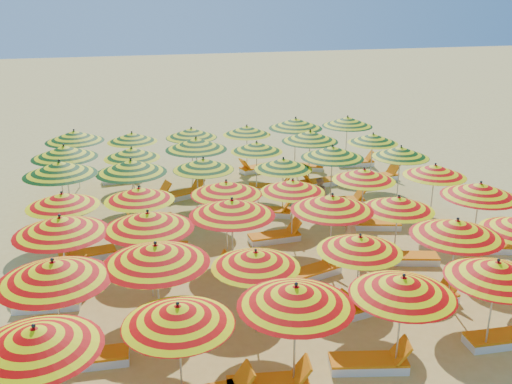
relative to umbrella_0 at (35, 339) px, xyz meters
The scene contains 69 objects.
ground 9.87m from the umbrella_0, 51.08° to the left, with size 120.00×120.00×0.00m, color #D7B85F.
umbrella_0 is the anchor object (origin of this frame).
umbrella_1 2.55m from the umbrella_0, ahead, with size 2.84×2.84×2.33m.
umbrella_2 4.84m from the umbrella_0, ahead, with size 3.10×3.10×2.50m.
umbrella_3 7.18m from the umbrella_0, ahead, with size 2.89×2.89×2.38m.
umbrella_4 9.51m from the umbrella_0, ahead, with size 2.72×2.72×2.38m.
umbrella_6 2.36m from the umbrella_0, 86.28° to the left, with size 2.79×2.79×2.59m.
umbrella_7 3.52m from the umbrella_0, 48.62° to the left, with size 2.60×2.60×2.60m.
umbrella_8 5.21m from the umbrella_0, 28.05° to the left, with size 2.54×2.54×2.23m.
umbrella_9 7.75m from the umbrella_0, 19.59° to the left, with size 2.32×2.32×2.25m.
umbrella_10 10.17m from the umbrella_0, 13.82° to the left, with size 2.60×2.60×2.49m.
umbrella_12 5.01m from the umbrella_0, 88.46° to the left, with size 3.20×3.20×2.56m.
umbrella_13 5.35m from the umbrella_0, 64.30° to the left, with size 3.09×3.09×2.54m.
umbrella_14 6.94m from the umbrella_0, 48.15° to the left, with size 2.89×2.89×2.55m.
umbrella_15 8.94m from the umbrella_0, 33.24° to the left, with size 2.98×2.98×2.51m.
umbrella_16 10.77m from the umbrella_0, 27.19° to the left, with size 2.34×2.34×2.26m.
umbrella_17 13.22m from the umbrella_0, 21.73° to the left, with size 2.94×2.94×2.47m.
umbrella_18 7.65m from the umbrella_0, 89.96° to the left, with size 2.84×2.84×2.29m.
umbrella_19 7.94m from the umbrella_0, 73.50° to the left, with size 2.54×2.54×2.28m.
umbrella_20 8.77m from the umbrella_0, 56.00° to the left, with size 2.55×2.55×2.37m.
umbrella_21 10.19m from the umbrella_0, 45.88° to the left, with size 2.60×2.60×2.22m.
umbrella_22 12.41m from the umbrella_0, 38.21° to the left, with size 2.71×2.71×2.28m.
umbrella_23 14.37m from the umbrella_0, 31.17° to the left, with size 2.32×2.32×2.30m.
umbrella_24 10.08m from the umbrella_0, 91.03° to the left, with size 3.12×3.12×2.60m.
umbrella_25 10.04m from the umbrella_0, 77.70° to the left, with size 2.77×2.77×2.55m.
umbrella_26 11.15m from the umbrella_0, 65.26° to the left, with size 2.50×2.50×2.33m.
umbrella_27 12.29m from the umbrella_0, 52.25° to the left, with size 2.60×2.60×2.23m.
umbrella_28 13.77m from the umbrella_0, 46.29° to the left, with size 2.67×2.67×2.50m.
umbrella_29 15.72m from the umbrella_0, 38.69° to the left, with size 2.19×2.19×2.32m.
umbrella_30 12.33m from the umbrella_0, 90.75° to the left, with size 3.21×3.21×2.56m.
umbrella_31 12.66m from the umbrella_0, 79.62° to the left, with size 2.30×2.30×2.28m.
umbrella_32 13.14m from the umbrella_0, 68.81° to the left, with size 3.06×3.06×2.56m.
umbrella_33 14.24m from the umbrella_0, 59.64° to the left, with size 2.28×2.28×2.22m.
umbrella_34 15.74m from the umbrella_0, 52.68° to the left, with size 2.81×2.81×2.50m.
umbrella_35 17.38m from the umbrella_0, 45.00° to the left, with size 2.57×2.57×2.26m.
umbrella_36 14.87m from the umbrella_0, 89.60° to the left, with size 2.41×2.41×2.53m.
umbrella_37 15.29m from the umbrella_0, 80.85° to the left, with size 2.80×2.80×2.25m.
umbrella_38 15.63m from the umbrella_0, 71.57° to the left, with size 2.73×2.73×2.36m.
umbrella_39 16.80m from the umbrella_0, 63.61° to the left, with size 2.68×2.68×2.27m.
umbrella_40 17.57m from the umbrella_0, 56.74° to the left, with size 2.96×2.96×2.58m.
umbrella_41 19.18m from the umbrella_0, 50.52° to the left, with size 2.48×2.48×2.48m.
lounger_2 6.99m from the umbrella_0, ahead, with size 1.82×0.95×0.69m.
lounger_3 10.32m from the umbrella_0, ahead, with size 1.76×0.68×0.69m.
lounger_5 3.02m from the umbrella_0, 73.03° to the left, with size 1.76×0.68×0.69m.
lounger_6 8.49m from the umbrella_0, 18.88° to the left, with size 1.81×0.90×0.69m.
lounger_7 9.92m from the umbrella_0, 15.24° to the left, with size 1.79×0.78×0.69m.
lounger_8 5.31m from the umbrella_0, 94.29° to the left, with size 1.79×0.78×0.69m.
lounger_9 7.63m from the umbrella_0, 45.73° to the left, with size 1.82×1.22×0.69m.
lounger_10 8.70m from the umbrella_0, 34.47° to the left, with size 1.83×1.07×0.69m.
lounger_11 11.39m from the umbrella_0, 26.02° to the left, with size 1.82×1.03×0.69m.
lounger_12 13.97m from the umbrella_0, 21.36° to the left, with size 1.83×1.08×0.69m.
lounger_13 7.92m from the umbrella_0, 86.20° to the left, with size 1.80×0.82×0.69m.
lounger_14 8.38m from the umbrella_0, 70.19° to the left, with size 1.83×1.10×0.69m.
lounger_15 10.17m from the umbrella_0, 48.61° to the left, with size 1.76×0.66×0.69m.
lounger_16 12.95m from the umbrella_0, 36.72° to the left, with size 1.82×1.03×0.69m.
lounger_17 10.41m from the umbrella_0, 75.00° to the left, with size 1.82×0.97×0.69m.
lounger_18 12.18m from the umbrella_0, 54.27° to the left, with size 1.82×1.23×0.69m.
lounger_19 14.42m from the umbrella_0, 44.91° to the left, with size 1.79×0.80×0.69m.
lounger_20 12.89m from the umbrella_0, 76.93° to the left, with size 1.83×1.07×0.69m.
lounger_21 13.33m from the umbrella_0, 71.22° to the left, with size 1.82×1.17×0.69m.
lounger_22 14.74m from the umbrella_0, 57.74° to the left, with size 1.83×1.12×0.69m.
lounger_23 16.16m from the umbrella_0, 51.21° to the left, with size 1.79×0.77×0.69m.
lounger_24 18.06m from the umbrella_0, 44.12° to the left, with size 1.80×0.86×0.69m.
lounger_25 15.45m from the umbrella_0, 82.76° to the left, with size 1.78×0.76×0.69m.
lounger_26 17.22m from the umbrella_0, 62.23° to the left, with size 1.82×1.03×0.69m.
lounger_27 18.11m from the umbrella_0, 55.35° to the left, with size 1.82×1.21×0.69m.
lounger_28 19.70m from the umbrella_0, 49.25° to the left, with size 1.80×0.84×0.69m.
beachgoer_a 10.82m from the umbrella_0, 35.42° to the left, with size 0.56×0.36×1.52m, color tan.
beachgoer_b 13.26m from the umbrella_0, 47.13° to the left, with size 0.63×0.49×1.30m, color tan.
Camera 1 is at (-4.48, -16.67, 7.87)m, focal length 40.00 mm.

